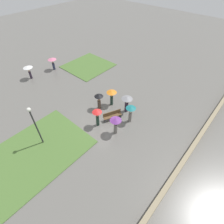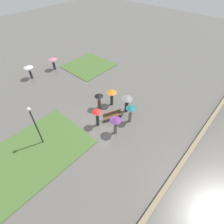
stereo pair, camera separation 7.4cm
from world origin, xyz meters
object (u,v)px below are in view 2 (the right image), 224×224
Objects in this scene: lamp_post at (34,121)px; park_bench at (112,115)px; crowd_person_black at (99,99)px; crowd_person_grey at (127,101)px; crowd_person_red at (97,114)px; crowd_person_orange at (112,94)px; crowd_person_teal at (131,111)px; lone_walker_far_path at (29,69)px; lone_walker_mid_plaza at (53,61)px; crowd_person_purple at (116,122)px.

park_bench is at bearing -22.60° from lamp_post.
crowd_person_black is (0.30, 2.13, 0.81)m from park_bench.
crowd_person_red reaches higher than crowd_person_grey.
crowd_person_orange is 3.16m from crowd_person_teal.
lone_walker_mid_plaza is (3.41, -0.33, -0.13)m from lone_walker_far_path.
park_bench is 1.08× the size of lone_walker_far_path.
lamp_post is at bearing -85.29° from crowd_person_red.
crowd_person_purple is at bearing 83.14° from crowd_person_black.
crowd_person_grey is 0.99× the size of crowd_person_teal.
lone_walker_far_path is at bearing 31.59° from crowd_person_teal.
crowd_person_black is 1.46m from crowd_person_orange.
lone_walker_mid_plaza is at bearing 50.63° from lamp_post.
crowd_person_red is (-0.39, 1.94, 0.01)m from crowd_person_purple.
crowd_person_teal is at bearing 60.57° from crowd_person_orange.
crowd_person_purple is at bearing -38.39° from lamp_post.
lamp_post is 2.17× the size of crowd_person_purple.
crowd_person_grey is 1.89m from crowd_person_orange.
crowd_person_black is at bearing -40.21° from crowd_person_orange.
lone_walker_far_path is at bearing -119.37° from crowd_person_grey.
crowd_person_teal is (2.11, -0.08, -0.10)m from crowd_person_purple.
crowd_person_teal is at bearing 80.11° from crowd_person_red.
crowd_person_teal is (-0.94, -1.19, -0.05)m from crowd_person_grey.
crowd_person_teal reaches higher than crowd_person_black.
crowd_person_grey is 0.98× the size of crowd_person_purple.
crowd_person_red reaches higher than lone_walker_far_path.
lamp_post is 5.42m from crowd_person_red.
park_bench is 7.26m from lamp_post.
crowd_person_black is 0.99× the size of crowd_person_grey.
crowd_person_black is at bearing 47.40° from crowd_person_purple.
crowd_person_teal reaches higher than crowd_person_grey.
crowd_person_red reaches higher than crowd_person_purple.
lone_walker_far_path is (-0.28, 14.57, -0.01)m from crowd_person_purple.
lamp_post is at bearing -24.26° from crowd_person_orange.
lone_walker_mid_plaza is (0.08, 13.13, -0.10)m from crowd_person_grey.
crowd_person_red is at bearing -24.37° from lamp_post.
crowd_person_orange is 11.25m from lone_walker_mid_plaza.
crowd_person_orange is 0.94× the size of crowd_person_red.
park_bench is at bearing -53.78° from crowd_person_grey.
crowd_person_grey is 0.96× the size of crowd_person_red.
crowd_person_purple is at bearing 40.51° from crowd_person_red.
crowd_person_purple is (-1.49, -3.58, 0.13)m from crowd_person_black.
crowd_person_purple is at bearing -23.24° from crowd_person_grey.
crowd_person_grey reaches higher than crowd_person_orange.
crowd_person_orange reaches higher than lone_walker_mid_plaza.
park_bench is 1.03× the size of crowd_person_orange.
crowd_person_grey is 1.02× the size of crowd_person_orange.
crowd_person_purple is 0.97× the size of crowd_person_red.
crowd_person_teal reaches higher than crowd_person_orange.
crowd_person_teal is at bearing -22.20° from crowd_person_purple.
lamp_post is 2.21× the size of crowd_person_grey.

